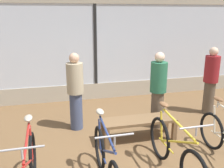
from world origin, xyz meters
name	(u,v)px	position (x,y,z in m)	size (l,w,h in m)	color
ground_plane	(134,165)	(0.00, 0.00, 0.00)	(24.00, 24.00, 0.00)	brown
shop_back_wall	(95,41)	(0.00, 3.40, 1.64)	(12.00, 0.08, 3.20)	#B2A893
bicycle_center_left	(106,162)	(-0.54, -0.36, 0.38)	(0.46, 1.67, 1.02)	black
bicycle_center_right	(174,152)	(0.48, -0.38, 0.39)	(0.46, 1.76, 1.04)	black
display_bench	(139,123)	(0.35, 0.80, 0.36)	(1.40, 0.44, 0.43)	brown
customer_near_rack	(211,80)	(2.46, 1.68, 0.84)	(0.47, 0.47, 1.61)	brown
customer_by_window	(75,90)	(-0.75, 1.58, 0.84)	(0.44, 0.44, 1.61)	#424C6B
customer_mid_floor	(158,89)	(0.93, 1.26, 0.84)	(0.36, 0.36, 1.61)	brown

